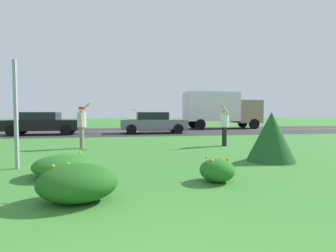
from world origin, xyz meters
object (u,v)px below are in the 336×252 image
at_px(person_catcher_white_shirt, 224,124).
at_px(car_gray_center_right, 153,122).
at_px(sign_post_near_path, 16,115).
at_px(frisbee_white, 135,110).
at_px(car_black_center_left, 43,123).
at_px(box_truck_tan, 220,108).
at_px(person_thrower_red_cap_gray_shirt, 82,123).

height_order(person_catcher_white_shirt, car_gray_center_right, person_catcher_white_shirt).
bearing_deg(person_catcher_white_shirt, sign_post_near_path, -153.50).
bearing_deg(frisbee_white, car_black_center_left, 127.60).
bearing_deg(box_truck_tan, person_catcher_white_shirt, -110.47).
height_order(frisbee_white, car_black_center_left, frisbee_white).
bearing_deg(car_black_center_left, frisbee_white, -52.40).
relative_size(sign_post_near_path, person_thrower_red_cap_gray_shirt, 1.49).
bearing_deg(sign_post_near_path, car_black_center_left, 102.29).
relative_size(person_catcher_white_shirt, box_truck_tan, 0.27).
height_order(person_thrower_red_cap_gray_shirt, car_black_center_left, person_thrower_red_cap_gray_shirt).
bearing_deg(car_black_center_left, car_gray_center_right, 0.00).
distance_m(person_catcher_white_shirt, car_black_center_left, 11.95).
bearing_deg(box_truck_tan, car_gray_center_right, -147.33).
xyz_separation_m(person_thrower_red_cap_gray_shirt, car_black_center_left, (-3.44, 7.22, -0.27)).
distance_m(person_catcher_white_shirt, frisbee_white, 3.81).
relative_size(car_gray_center_right, box_truck_tan, 0.67).
xyz_separation_m(car_gray_center_right, box_truck_tan, (6.50, 4.17, 1.06)).
bearing_deg(person_catcher_white_shirt, car_black_center_left, 141.02).
xyz_separation_m(person_thrower_red_cap_gray_shirt, car_gray_center_right, (3.71, 7.22, -0.27)).
height_order(sign_post_near_path, person_thrower_red_cap_gray_shirt, sign_post_near_path).
xyz_separation_m(sign_post_near_path, person_thrower_red_cap_gray_shirt, (1.05, 3.73, -0.35)).
bearing_deg(frisbee_white, box_truck_tan, 54.44).
xyz_separation_m(sign_post_near_path, person_catcher_white_shirt, (6.90, 3.44, -0.41)).
bearing_deg(person_thrower_red_cap_gray_shirt, box_truck_tan, 48.14).
bearing_deg(sign_post_near_path, box_truck_tan, 53.33).
height_order(car_black_center_left, box_truck_tan, box_truck_tan).
distance_m(person_thrower_red_cap_gray_shirt, box_truck_tan, 15.32).
xyz_separation_m(frisbee_white, car_gray_center_right, (1.61, 7.18, -0.78)).
relative_size(person_thrower_red_cap_gray_shirt, person_catcher_white_shirt, 1.01).
relative_size(person_thrower_red_cap_gray_shirt, car_gray_center_right, 0.41).
xyz_separation_m(frisbee_white, box_truck_tan, (8.11, 11.35, 0.29)).
bearing_deg(car_gray_center_right, frisbee_white, -102.66).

